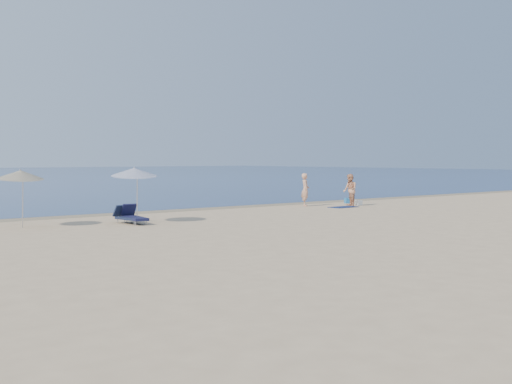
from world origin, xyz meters
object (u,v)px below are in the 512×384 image
person_left (305,190)px  umbrella_near (134,172)px  person_right (350,190)px  blue_cooler (349,201)px

person_left → umbrella_near: size_ratio=0.76×
person_left → umbrella_near: 12.24m
umbrella_near → person_right: bearing=25.7°
person_right → person_left: bearing=-101.1°
person_right → blue_cooler: person_right is taller
person_left → blue_cooler: bearing=-51.6°
blue_cooler → person_right: bearing=-114.6°
person_right → blue_cooler: bearing=161.6°
blue_cooler → person_left: bearing=-158.5°
person_right → umbrella_near: umbrella_near is taller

